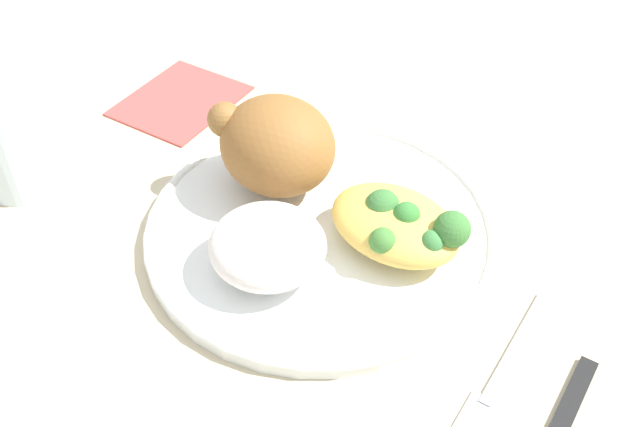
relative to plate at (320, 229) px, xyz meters
name	(u,v)px	position (x,y,z in m)	size (l,w,h in m)	color
ground_plane	(320,235)	(0.00, 0.00, -0.01)	(2.00, 2.00, 0.00)	beige
plate	(320,229)	(0.00, 0.00, 0.00)	(0.28, 0.28, 0.01)	white
roasted_chicken	(276,145)	(0.06, -0.02, 0.05)	(0.10, 0.09, 0.08)	#935F2D
rice_pile	(268,246)	(0.00, 0.06, 0.03)	(0.09, 0.09, 0.04)	white
mac_cheese_with_broccoli	(398,224)	(-0.06, -0.02, 0.03)	(0.11, 0.08, 0.05)	#F0C254
fork	(505,367)	(-0.18, 0.02, 0.00)	(0.03, 0.14, 0.01)	#B2B2B7
water_glass	(11,148)	(0.24, 0.11, 0.03)	(0.06, 0.06, 0.08)	silver
napkin	(180,100)	(0.23, -0.06, -0.01)	(0.10, 0.12, 0.00)	#DB4C47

